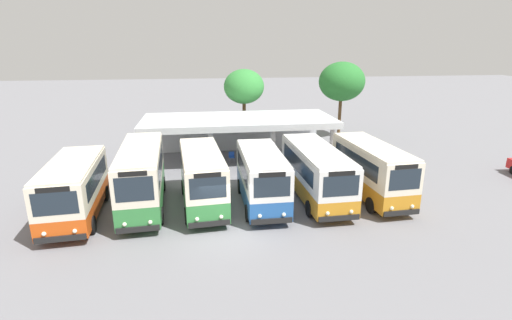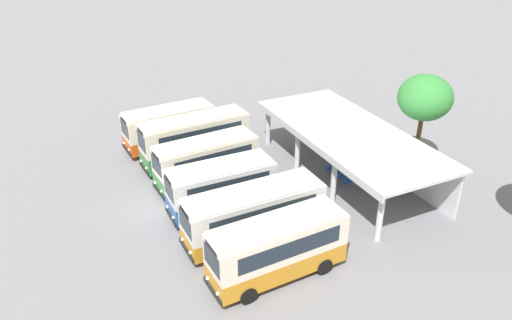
{
  "view_description": "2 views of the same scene",
  "coord_description": "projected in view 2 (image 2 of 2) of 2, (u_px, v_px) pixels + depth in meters",
  "views": [
    {
      "loc": [
        -0.94,
        -17.1,
        8.94
      ],
      "look_at": [
        2.56,
        7.52,
        1.39
      ],
      "focal_mm": 26.74,
      "sensor_mm": 36.0,
      "label": 1
    },
    {
      "loc": [
        26.03,
        -5.87,
        16.94
      ],
      "look_at": [
        0.93,
        6.05,
        2.24
      ],
      "focal_mm": 34.44,
      "sensor_mm": 36.0,
      "label": 2
    }
  ],
  "objects": [
    {
      "name": "city_bus_fifth_blue",
      "position": [
        254.0,
        212.0,
        27.04
      ],
      "size": [
        2.54,
        8.08,
        3.13
      ],
      "color": "black",
      "rests_on": "ground"
    },
    {
      "name": "city_bus_middle_cream",
      "position": [
        206.0,
        161.0,
        32.24
      ],
      "size": [
        2.7,
        7.02,
        3.27
      ],
      "color": "black",
      "rests_on": "ground"
    },
    {
      "name": "roadside_tree_behind_canopy",
      "position": [
        425.0,
        98.0,
        32.86
      ],
      "size": [
        3.65,
        3.65,
        6.84
      ],
      "color": "brown",
      "rests_on": "ground"
    },
    {
      "name": "waiting_chair_second_from_end",
      "position": [
        337.0,
        171.0,
        33.65
      ],
      "size": [
        0.45,
        0.45,
        0.86
      ],
      "color": "slate",
      "rests_on": "ground"
    },
    {
      "name": "terminal_canopy",
      "position": [
        357.0,
        139.0,
        33.18
      ],
      "size": [
        15.03,
        6.33,
        3.4
      ],
      "color": "silver",
      "rests_on": "ground"
    },
    {
      "name": "city_bus_second_in_row",
      "position": [
        195.0,
        138.0,
        35.0
      ],
      "size": [
        2.62,
        7.94,
        3.53
      ],
      "color": "black",
      "rests_on": "ground"
    },
    {
      "name": "waiting_chair_middle_seat",
      "position": [
        342.0,
        176.0,
        33.1
      ],
      "size": [
        0.45,
        0.45,
        0.86
      ],
      "color": "slate",
      "rests_on": "ground"
    },
    {
      "name": "waiting_chair_fourth_seat",
      "position": [
        348.0,
        180.0,
        32.57
      ],
      "size": [
        0.45,
        0.45,
        0.86
      ],
      "color": "slate",
      "rests_on": "ground"
    },
    {
      "name": "city_bus_far_end_green",
      "position": [
        277.0,
        247.0,
        24.22
      ],
      "size": [
        2.53,
        7.26,
        3.28
      ],
      "color": "black",
      "rests_on": "ground"
    },
    {
      "name": "city_bus_nearest_orange",
      "position": [
        169.0,
        126.0,
        37.43
      ],
      "size": [
        2.84,
        7.06,
        3.12
      ],
      "color": "black",
      "rests_on": "ground"
    },
    {
      "name": "city_bus_fourth_amber",
      "position": [
        221.0,
        186.0,
        29.48
      ],
      "size": [
        2.34,
        6.55,
        3.18
      ],
      "color": "black",
      "rests_on": "ground"
    },
    {
      "name": "waiting_chair_end_by_column",
      "position": [
        330.0,
        167.0,
        34.14
      ],
      "size": [
        0.45,
        0.45,
        0.86
      ],
      "color": "slate",
      "rests_on": "ground"
    },
    {
      "name": "ground_plane",
      "position": [
        163.0,
        204.0,
        30.93
      ],
      "size": [
        180.0,
        180.0,
        0.0
      ],
      "primitive_type": "plane",
      "color": "slate"
    }
  ]
}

